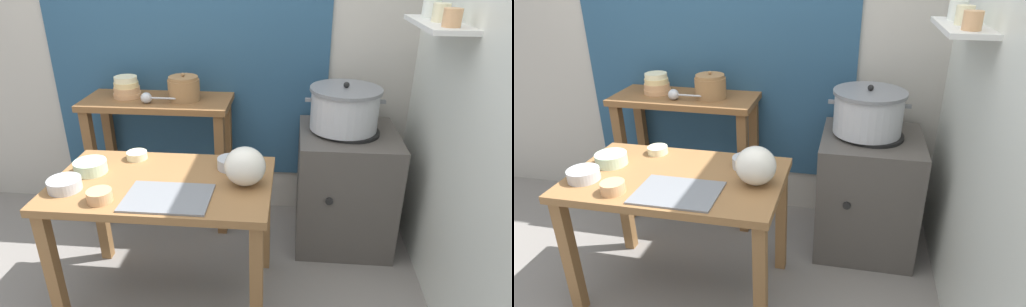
# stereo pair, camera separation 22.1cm
# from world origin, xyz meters

# --- Properties ---
(ground_plane) EXTENTS (9.00, 9.00, 0.00)m
(ground_plane) POSITION_xyz_m (0.00, 0.00, 0.00)
(ground_plane) COLOR gray
(wall_back) EXTENTS (4.40, 0.12, 2.60)m
(wall_back) POSITION_xyz_m (0.08, 1.10, 1.30)
(wall_back) COLOR #B2ADA3
(wall_back) RESTS_ON ground
(wall_right) EXTENTS (0.30, 3.20, 2.60)m
(wall_right) POSITION_xyz_m (1.40, 0.20, 1.30)
(wall_right) COLOR silver
(wall_right) RESTS_ON ground
(prep_table) EXTENTS (1.10, 0.66, 0.72)m
(prep_table) POSITION_xyz_m (-0.07, 0.06, 0.61)
(prep_table) COLOR olive
(prep_table) RESTS_ON ground
(back_shelf_table) EXTENTS (0.96, 0.40, 0.90)m
(back_shelf_table) POSITION_xyz_m (-0.31, 0.83, 0.68)
(back_shelf_table) COLOR brown
(back_shelf_table) RESTS_ON ground
(stove_block) EXTENTS (0.60, 0.61, 0.78)m
(stove_block) POSITION_xyz_m (0.92, 0.70, 0.38)
(stove_block) COLOR #4C4742
(stove_block) RESTS_ON ground
(steamer_pot) EXTENTS (0.48, 0.43, 0.29)m
(steamer_pot) POSITION_xyz_m (0.88, 0.72, 0.91)
(steamer_pot) COLOR #B7BABF
(steamer_pot) RESTS_ON stove_block
(clay_pot) EXTENTS (0.20, 0.20, 0.18)m
(clay_pot) POSITION_xyz_m (-0.13, 0.83, 0.98)
(clay_pot) COLOR olive
(clay_pot) RESTS_ON back_shelf_table
(bowl_stack_enamel) EXTENTS (0.18, 0.18, 0.14)m
(bowl_stack_enamel) POSITION_xyz_m (-0.52, 0.86, 0.96)
(bowl_stack_enamel) COLOR tan
(bowl_stack_enamel) RESTS_ON back_shelf_table
(ladle) EXTENTS (0.26, 0.07, 0.07)m
(ladle) POSITION_xyz_m (-0.34, 0.74, 0.94)
(ladle) COLOR #B7BABF
(ladle) RESTS_ON back_shelf_table
(serving_tray) EXTENTS (0.40, 0.28, 0.01)m
(serving_tray) POSITION_xyz_m (0.01, -0.11, 0.72)
(serving_tray) COLOR slate
(serving_tray) RESTS_ON prep_table
(plastic_bag) EXTENTS (0.20, 0.19, 0.20)m
(plastic_bag) POSITION_xyz_m (0.35, 0.07, 0.82)
(plastic_bag) COLOR silver
(plastic_bag) RESTS_ON prep_table
(prep_bowl_0) EXTENTS (0.11, 0.11, 0.04)m
(prep_bowl_0) POSITION_xyz_m (-0.28, 0.30, 0.74)
(prep_bowl_0) COLOR beige
(prep_bowl_0) RESTS_ON prep_table
(prep_bowl_1) EXTENTS (0.14, 0.14, 0.06)m
(prep_bowl_1) POSITION_xyz_m (0.26, 0.23, 0.75)
(prep_bowl_1) COLOR #B7BABF
(prep_bowl_1) RESTS_ON prep_table
(prep_bowl_2) EXTENTS (0.17, 0.17, 0.06)m
(prep_bowl_2) POSITION_xyz_m (-0.46, 0.12, 0.75)
(prep_bowl_2) COLOR #B7D1AD
(prep_bowl_2) RESTS_ON prep_table
(prep_bowl_3) EXTENTS (0.16, 0.16, 0.06)m
(prep_bowl_3) POSITION_xyz_m (-0.50, -0.07, 0.75)
(prep_bowl_3) COLOR #B7BABF
(prep_bowl_3) RESTS_ON prep_table
(prep_bowl_4) EXTENTS (0.11, 0.11, 0.06)m
(prep_bowl_4) POSITION_xyz_m (-0.29, -0.16, 0.75)
(prep_bowl_4) COLOR tan
(prep_bowl_4) RESTS_ON prep_table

